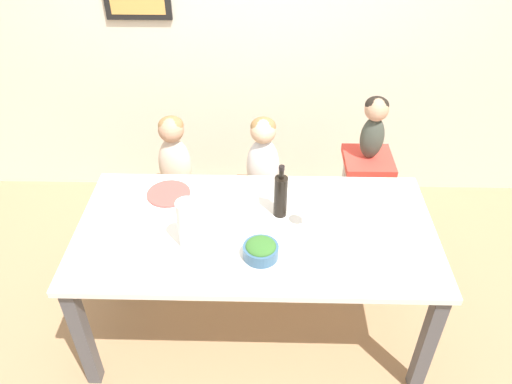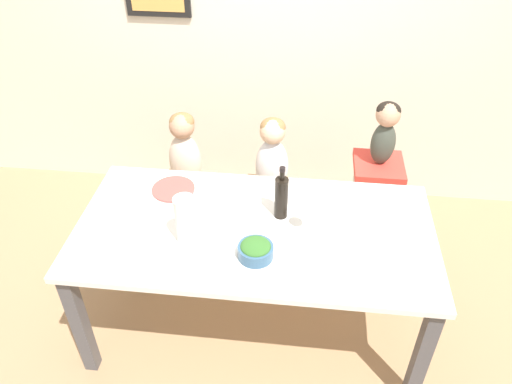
{
  "view_description": "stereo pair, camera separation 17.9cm",
  "coord_description": "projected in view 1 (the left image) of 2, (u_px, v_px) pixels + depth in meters",
  "views": [
    {
      "loc": [
        0.05,
        -1.93,
        2.48
      ],
      "look_at": [
        0.0,
        0.07,
        0.94
      ],
      "focal_mm": 35.0,
      "sensor_mm": 36.0,
      "label": 1
    },
    {
      "loc": [
        0.22,
        -1.92,
        2.48
      ],
      "look_at": [
        0.0,
        0.07,
        0.94
      ],
      "focal_mm": 35.0,
      "sensor_mm": 36.0,
      "label": 2
    }
  ],
  "objects": [
    {
      "name": "ground_plane",
      "position": [
        256.0,
        321.0,
        3.04
      ],
      "size": [
        14.0,
        14.0,
        0.0
      ],
      "primitive_type": "plane",
      "color": "#9E7A56"
    },
    {
      "name": "wall_back",
      "position": [
        260.0,
        21.0,
        3.35
      ],
      "size": [
        10.0,
        0.09,
        2.7
      ],
      "color": "beige",
      "rests_on": "ground_plane"
    },
    {
      "name": "dining_table",
      "position": [
        256.0,
        241.0,
        2.63
      ],
      "size": [
        1.85,
        0.92,
        0.76
      ],
      "color": "white",
      "rests_on": "ground_plane"
    },
    {
      "name": "chair_far_left",
      "position": [
        179.0,
        199.0,
        3.4
      ],
      "size": [
        0.36,
        0.38,
        0.45
      ],
      "color": "silver",
      "rests_on": "ground_plane"
    },
    {
      "name": "chair_far_center",
      "position": [
        262.0,
        200.0,
        3.38
      ],
      "size": [
        0.36,
        0.38,
        0.45
      ],
      "color": "silver",
      "rests_on": "ground_plane"
    },
    {
      "name": "chair_right_highchair",
      "position": [
        365.0,
        180.0,
        3.26
      ],
      "size": [
        0.31,
        0.32,
        0.73
      ],
      "color": "silver",
      "rests_on": "ground_plane"
    },
    {
      "name": "person_child_left",
      "position": [
        174.0,
        153.0,
        3.17
      ],
      "size": [
        0.21,
        0.17,
        0.55
      ],
      "color": "beige",
      "rests_on": "chair_far_left"
    },
    {
      "name": "person_child_center",
      "position": [
        263.0,
        154.0,
        3.16
      ],
      "size": [
        0.21,
        0.17,
        0.55
      ],
      "color": "silver",
      "rests_on": "chair_far_center"
    },
    {
      "name": "person_baby_right",
      "position": [
        375.0,
        122.0,
        3.0
      ],
      "size": [
        0.15,
        0.15,
        0.41
      ],
      "color": "#3D4238",
      "rests_on": "chair_right_highchair"
    },
    {
      "name": "wine_bottle",
      "position": [
        281.0,
        195.0,
        2.59
      ],
      "size": [
        0.07,
        0.07,
        0.31
      ],
      "color": "black",
      "rests_on": "dining_table"
    },
    {
      "name": "paper_towel_roll",
      "position": [
        188.0,
        224.0,
        2.4
      ],
      "size": [
        0.1,
        0.1,
        0.26
      ],
      "color": "white",
      "rests_on": "dining_table"
    },
    {
      "name": "wine_glass_near",
      "position": [
        306.0,
        207.0,
        2.5
      ],
      "size": [
        0.07,
        0.07,
        0.17
      ],
      "color": "white",
      "rests_on": "dining_table"
    },
    {
      "name": "salad_bowl_large",
      "position": [
        261.0,
        250.0,
        2.39
      ],
      "size": [
        0.17,
        0.17,
        0.09
      ],
      "color": "#335675",
      "rests_on": "dining_table"
    },
    {
      "name": "dinner_plate_front_left",
      "position": [
        133.0,
        260.0,
        2.38
      ],
      "size": [
        0.24,
        0.24,
        0.01
      ],
      "color": "silver",
      "rests_on": "dining_table"
    },
    {
      "name": "dinner_plate_back_left",
      "position": [
        169.0,
        194.0,
        2.79
      ],
      "size": [
        0.24,
        0.24,
        0.01
      ],
      "color": "#D14C47",
      "rests_on": "dining_table"
    }
  ]
}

